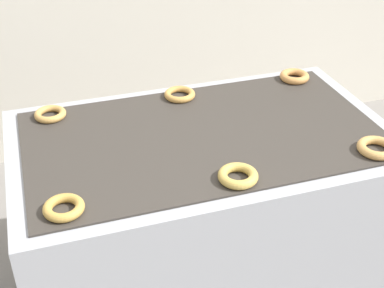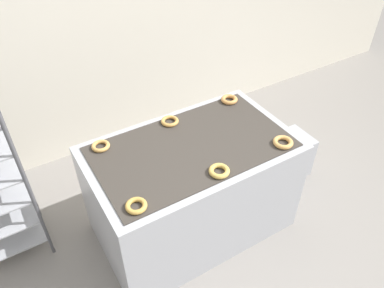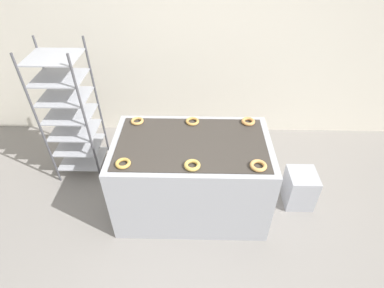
{
  "view_description": "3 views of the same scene",
  "coord_description": "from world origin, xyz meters",
  "px_view_note": "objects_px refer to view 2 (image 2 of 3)",
  "views": [
    {
      "loc": [
        -0.59,
        -0.97,
        1.94
      ],
      "look_at": [
        0.0,
        0.84,
        0.73
      ],
      "focal_mm": 50.0,
      "sensor_mm": 36.0,
      "label": 1
    },
    {
      "loc": [
        -1.04,
        -1.02,
        2.56
      ],
      "look_at": [
        0.0,
        0.69,
        0.89
      ],
      "focal_mm": 35.0,
      "sensor_mm": 36.0,
      "label": 2
    },
    {
      "loc": [
        0.05,
        -1.44,
        2.58
      ],
      "look_at": [
        0.0,
        0.84,
        0.73
      ],
      "focal_mm": 28.0,
      "sensor_mm": 36.0,
      "label": 3
    }
  ],
  "objects_px": {
    "donut_near_right": "(283,142)",
    "donut_near_left": "(136,206)",
    "fryer_machine": "(192,189)",
    "donut_near_center": "(219,171)",
    "donut_far_left": "(101,146)",
    "glaze_bin": "(291,154)",
    "donut_far_right": "(229,99)",
    "donut_far_center": "(170,121)"
  },
  "relations": [
    {
      "from": "fryer_machine",
      "to": "donut_far_center",
      "type": "bearing_deg",
      "value": 89.25
    },
    {
      "from": "donut_near_right",
      "to": "donut_far_center",
      "type": "relative_size",
      "value": 1.06
    },
    {
      "from": "donut_far_right",
      "to": "glaze_bin",
      "type": "bearing_deg",
      "value": -22.95
    },
    {
      "from": "donut_near_center",
      "to": "donut_near_right",
      "type": "distance_m",
      "value": 0.55
    },
    {
      "from": "glaze_bin",
      "to": "donut_far_left",
      "type": "distance_m",
      "value": 1.85
    },
    {
      "from": "donut_near_center",
      "to": "donut_far_right",
      "type": "xyz_separation_m",
      "value": [
        0.54,
        0.65,
        -0.0
      ]
    },
    {
      "from": "fryer_machine",
      "to": "donut_near_right",
      "type": "xyz_separation_m",
      "value": [
        0.56,
        -0.31,
        0.45
      ]
    },
    {
      "from": "donut_near_center",
      "to": "donut_far_right",
      "type": "height_order",
      "value": "same"
    },
    {
      "from": "glaze_bin",
      "to": "donut_far_center",
      "type": "xyz_separation_m",
      "value": [
        -1.15,
        0.25,
        0.68
      ]
    },
    {
      "from": "glaze_bin",
      "to": "donut_near_center",
      "type": "distance_m",
      "value": 1.39
    },
    {
      "from": "donut_near_right",
      "to": "donut_far_right",
      "type": "bearing_deg",
      "value": 90.38
    },
    {
      "from": "glaze_bin",
      "to": "donut_far_right",
      "type": "bearing_deg",
      "value": 157.05
    },
    {
      "from": "donut_far_center",
      "to": "donut_near_center",
      "type": "bearing_deg",
      "value": -89.34
    },
    {
      "from": "donut_near_center",
      "to": "donut_near_right",
      "type": "height_order",
      "value": "same"
    },
    {
      "from": "donut_near_center",
      "to": "donut_far_left",
      "type": "height_order",
      "value": "donut_near_center"
    },
    {
      "from": "donut_near_center",
      "to": "donut_far_left",
      "type": "relative_size",
      "value": 1.08
    },
    {
      "from": "fryer_machine",
      "to": "donut_near_left",
      "type": "bearing_deg",
      "value": -151.55
    },
    {
      "from": "donut_near_center",
      "to": "donut_near_right",
      "type": "xyz_separation_m",
      "value": [
        0.55,
        0.01,
        -0.0
      ]
    },
    {
      "from": "donut_near_right",
      "to": "donut_near_left",
      "type": "bearing_deg",
      "value": 179.78
    },
    {
      "from": "donut_near_center",
      "to": "donut_far_center",
      "type": "xyz_separation_m",
      "value": [
        -0.01,
        0.64,
        -0.0
      ]
    },
    {
      "from": "donut_far_center",
      "to": "donut_far_left",
      "type": "bearing_deg",
      "value": -179.33
    },
    {
      "from": "donut_near_left",
      "to": "donut_far_center",
      "type": "relative_size",
      "value": 0.97
    },
    {
      "from": "donut_near_left",
      "to": "donut_far_right",
      "type": "height_order",
      "value": "donut_far_right"
    },
    {
      "from": "fryer_machine",
      "to": "donut_far_right",
      "type": "height_order",
      "value": "donut_far_right"
    },
    {
      "from": "glaze_bin",
      "to": "donut_near_center",
      "type": "relative_size",
      "value": 2.91
    },
    {
      "from": "donut_far_left",
      "to": "glaze_bin",
      "type": "bearing_deg",
      "value": -8.0
    },
    {
      "from": "donut_near_center",
      "to": "glaze_bin",
      "type": "bearing_deg",
      "value": 19.16
    },
    {
      "from": "glaze_bin",
      "to": "donut_far_right",
      "type": "distance_m",
      "value": 0.94
    },
    {
      "from": "glaze_bin",
      "to": "donut_far_right",
      "type": "xyz_separation_m",
      "value": [
        -0.6,
        0.25,
        0.68
      ]
    },
    {
      "from": "donut_near_right",
      "to": "donut_far_right",
      "type": "relative_size",
      "value": 1.06
    },
    {
      "from": "donut_near_left",
      "to": "donut_far_center",
      "type": "bearing_deg",
      "value": 47.83
    },
    {
      "from": "fryer_machine",
      "to": "donut_far_center",
      "type": "relative_size",
      "value": 11.0
    },
    {
      "from": "fryer_machine",
      "to": "donut_far_center",
      "type": "distance_m",
      "value": 0.55
    },
    {
      "from": "fryer_machine",
      "to": "donut_near_right",
      "type": "bearing_deg",
      "value": -29.12
    },
    {
      "from": "donut_near_left",
      "to": "donut_near_right",
      "type": "xyz_separation_m",
      "value": [
        1.13,
        -0.0,
        0.0
      ]
    },
    {
      "from": "donut_near_left",
      "to": "donut_far_left",
      "type": "bearing_deg",
      "value": 88.55
    },
    {
      "from": "donut_near_left",
      "to": "donut_far_right",
      "type": "bearing_deg",
      "value": 29.6
    },
    {
      "from": "donut_near_center",
      "to": "donut_far_right",
      "type": "relative_size",
      "value": 1.02
    },
    {
      "from": "donut_far_left",
      "to": "donut_far_center",
      "type": "distance_m",
      "value": 0.56
    },
    {
      "from": "donut_near_right",
      "to": "donut_far_center",
      "type": "xyz_separation_m",
      "value": [
        -0.56,
        0.64,
        -0.0
      ]
    },
    {
      "from": "glaze_bin",
      "to": "donut_near_right",
      "type": "distance_m",
      "value": 0.98
    },
    {
      "from": "donut_far_right",
      "to": "donut_far_left",
      "type": "bearing_deg",
      "value": -179.31
    }
  ]
}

